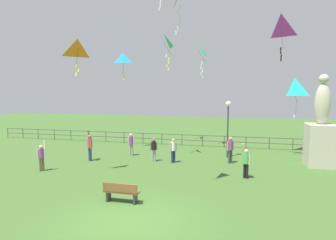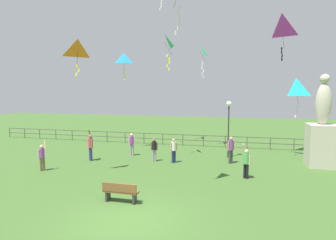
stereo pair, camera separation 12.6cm
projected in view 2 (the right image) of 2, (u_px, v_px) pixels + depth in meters
The scene contains 18 objects.
ground_plane at pixel (127, 220), 10.21m from camera, with size 80.00×80.00×0.00m, color #3D6028.
statue_monument at pixel (322, 136), 17.18m from camera, with size 1.59×1.59×5.59m.
lamppost at pixel (229, 116), 19.34m from camera, with size 0.36×0.36×3.90m.
park_bench at pixel (120, 192), 11.73m from camera, with size 1.50×0.43×0.85m.
person_0 at pixel (174, 149), 18.12m from camera, with size 0.38×0.33×1.56m.
person_1 at pixel (246, 161), 14.89m from camera, with size 0.44×0.41×1.83m.
person_2 at pixel (90, 145), 18.68m from camera, with size 0.46×0.49×2.03m.
person_3 at pixel (42, 155), 16.32m from camera, with size 0.45×0.37×1.78m.
person_4 at pixel (154, 148), 18.48m from camera, with size 0.43×0.28×1.52m.
person_5 at pixel (231, 148), 17.96m from camera, with size 0.41×0.38×1.71m.
person_6 at pixel (132, 143), 20.12m from camera, with size 0.48×0.29×1.59m.
kite_1 at pixel (281, 27), 17.54m from camera, with size 1.41×1.37×2.78m.
kite_2 at pixel (78, 49), 14.70m from camera, with size 0.98×1.02×1.88m.
kite_3 at pixel (296, 89), 21.30m from camera, with size 1.29×1.36×2.83m.
kite_4 at pixel (124, 60), 21.94m from camera, with size 1.12×0.87×2.04m.
kite_5 at pixel (165, 43), 18.81m from camera, with size 0.94×1.04×2.35m.
kite_6 at pixel (200, 53), 22.46m from camera, with size 0.95×0.96×2.51m.
waterfront_railing at pixel (185, 138), 23.76m from camera, with size 36.01×0.06×0.95m.
Camera 2 is at (3.73, -9.14, 4.65)m, focal length 30.34 mm.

